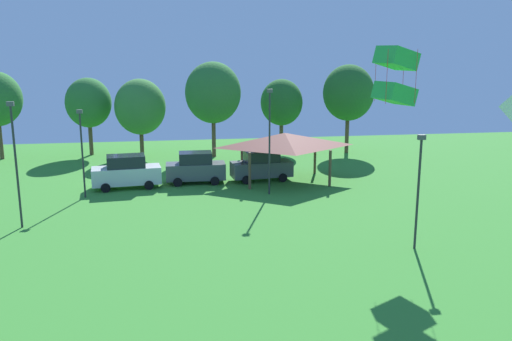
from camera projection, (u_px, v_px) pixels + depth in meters
kite_flying_0 at (395, 76)px, 26.60m from camera, size 2.13×2.02×2.93m
parked_car_leftmost at (126, 172)px, 37.95m from camera, size 4.87×2.41×2.33m
parked_car_second_from_left at (196, 168)px, 39.33m from camera, size 4.29×1.99×2.29m
parked_car_third_from_left at (261, 166)px, 40.17m from camera, size 4.63×2.35×2.21m
park_pavilion at (285, 140)px, 39.60m from camera, size 7.47×5.31×3.60m
light_post_0 at (270, 137)px, 35.68m from camera, size 0.36×0.20×7.04m
light_post_1 at (82, 148)px, 35.01m from camera, size 0.36×0.20×5.79m
light_post_2 at (419, 185)px, 25.80m from camera, size 0.36×0.20×5.62m
light_post_3 at (16, 159)px, 28.82m from camera, size 0.36×0.20×6.87m
treeline_tree_2 at (88, 103)px, 49.36m from camera, size 4.12×4.12×7.09m
treeline_tree_3 at (140, 107)px, 48.58m from camera, size 4.54×4.54×7.04m
treeline_tree_4 at (213, 93)px, 48.24m from camera, size 4.97×4.97×8.55m
treeline_tree_5 at (282, 103)px, 51.19m from camera, size 3.97×3.97×6.87m
treeline_tree_6 at (348, 93)px, 50.23m from camera, size 4.72×4.72×8.25m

